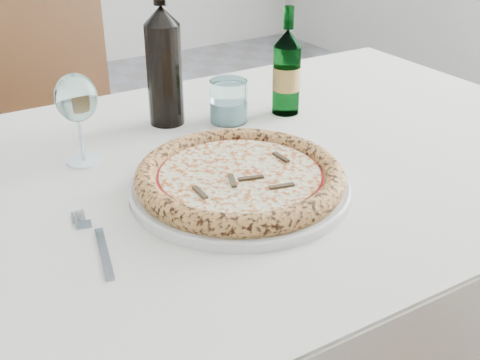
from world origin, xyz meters
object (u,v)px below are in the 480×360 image
(dining_table, at_px, (211,209))
(tumbler, at_px, (229,104))
(pizza, at_px, (240,176))
(beer_bottle, at_px, (287,72))
(chair_far, at_px, (70,139))
(wine_bottle, at_px, (164,64))
(wine_glass, at_px, (76,100))
(plate, at_px, (240,186))

(dining_table, distance_m, tumbler, 0.25)
(pizza, bearing_deg, beer_bottle, 43.24)
(chair_far, xyz_separation_m, wine_bottle, (0.06, -0.54, 0.35))
(pizza, bearing_deg, dining_table, 90.00)
(wine_glass, distance_m, beer_bottle, 0.44)
(beer_bottle, bearing_deg, dining_table, -150.73)
(chair_far, bearing_deg, wine_glass, -102.58)
(pizza, xyz_separation_m, wine_bottle, (0.02, 0.33, 0.10))
(tumbler, bearing_deg, wine_glass, -173.95)
(pizza, relative_size, wine_bottle, 1.17)
(plate, bearing_deg, wine_glass, 127.44)
(tumbler, bearing_deg, chair_far, 106.41)
(chair_far, distance_m, pizza, 0.90)
(wine_glass, bearing_deg, plate, -52.56)
(pizza, relative_size, beer_bottle, 1.51)
(wine_glass, relative_size, tumbler, 1.88)
(beer_bottle, bearing_deg, tumbler, 170.82)
(beer_bottle, height_order, wine_bottle, wine_bottle)
(chair_far, bearing_deg, dining_table, -87.05)
(dining_table, xyz_separation_m, plate, (0.00, -0.10, 0.09))
(dining_table, relative_size, wine_bottle, 5.37)
(wine_glass, xyz_separation_m, wine_bottle, (0.20, 0.09, 0.01))
(wine_glass, bearing_deg, beer_bottle, 1.67)
(chair_far, xyz_separation_m, wine_glass, (-0.14, -0.63, 0.34))
(beer_bottle, xyz_separation_m, wine_bottle, (-0.24, 0.08, 0.03))
(beer_bottle, relative_size, wine_bottle, 0.78)
(pizza, height_order, tumbler, tumbler)
(plate, distance_m, wine_glass, 0.31)
(plate, relative_size, wine_bottle, 1.25)
(plate, height_order, tumbler, tumbler)
(pizza, xyz_separation_m, beer_bottle, (0.26, 0.25, 0.06))
(wine_glass, bearing_deg, pizza, -52.56)
(dining_table, bearing_deg, pizza, -90.00)
(chair_far, relative_size, plate, 2.61)
(dining_table, relative_size, wine_glass, 9.48)
(dining_table, bearing_deg, tumbler, 51.03)
(pizza, distance_m, tumbler, 0.30)
(wine_glass, relative_size, wine_bottle, 0.57)
(tumbler, distance_m, beer_bottle, 0.14)
(dining_table, distance_m, wine_bottle, 0.31)
(chair_far, distance_m, wine_glass, 0.73)
(dining_table, bearing_deg, plate, -90.00)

